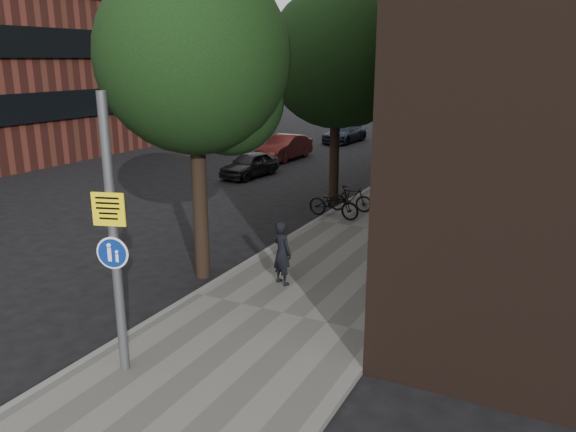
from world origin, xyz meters
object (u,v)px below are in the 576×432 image
Objects in this scene: signpost at (114,238)px; pedestrian at (282,253)px; parked_bike_facade_near at (410,228)px; parked_car_near at (250,165)px.

signpost reaches higher than pedestrian.
parked_bike_facade_near is (1.94, 4.15, -0.27)m from pedestrian.
signpost is 2.44× the size of parked_bike_facade_near.
parked_car_near is (-9.30, 6.77, -0.06)m from parked_bike_facade_near.
pedestrian is at bearing 64.33° from signpost.
parked_car_near is (-7.36, 10.92, -0.32)m from pedestrian.
pedestrian is 0.80× the size of parked_bike_facade_near.
parked_bike_facade_near is at bearing -92.54° from pedestrian.
signpost is 4.90m from pedestrian.
pedestrian reaches higher than parked_car_near.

